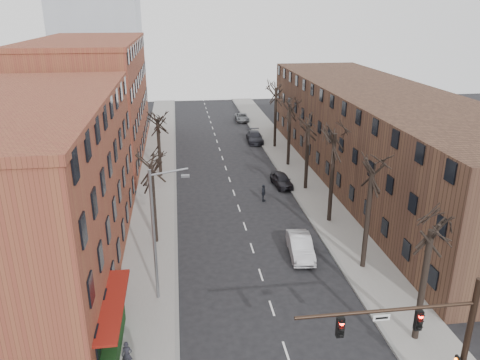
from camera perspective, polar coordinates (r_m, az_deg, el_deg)
name	(u,v)px	position (r m, az deg, el deg)	size (l,w,h in m)	color
sidewalk_left	(158,173)	(54.68, -10.01, 0.82)	(4.00, 90.00, 0.15)	gray
sidewalk_right	(293,167)	(56.23, 6.49, 1.55)	(4.00, 90.00, 0.15)	gray
building_left_near	(26,193)	(35.43, -24.63, -1.44)	(12.00, 26.00, 12.00)	brown
building_left_far	(92,101)	(62.50, -17.58, 9.21)	(12.00, 28.00, 14.00)	brown
building_right	(378,136)	(52.88, 16.49, 5.21)	(12.00, 50.00, 10.00)	#4E3324
awning_left	(117,342)	(29.17, -14.71, -18.60)	(1.20, 7.00, 0.15)	maroon
hedge	(113,345)	(28.01, -15.28, -18.84)	(0.80, 6.00, 1.00)	#133311
tree_right_a	(414,339)	(30.26, 20.50, -17.71)	(5.20, 5.20, 10.00)	black
tree_right_b	(362,268)	(36.19, 14.69, -10.28)	(5.20, 5.20, 10.80)	black
tree_right_c	(329,221)	(42.79, 10.76, -4.98)	(5.20, 5.20, 11.60)	black
tree_right_d	(305,189)	(49.81, 7.96, -1.11)	(5.20, 5.20, 10.00)	black
tree_right_e	(288,165)	(57.08, 5.86, 1.79)	(5.20, 5.20, 10.80)	black
tree_right_f	(275,147)	(64.53, 4.24, 4.02)	(5.20, 5.20, 11.60)	black
tree_left_a	(156,242)	(39.06, -10.17, -7.51)	(5.20, 5.20, 9.50)	black
tree_left_b	(161,177)	(53.75, -9.61, 0.42)	(5.20, 5.20, 9.50)	black
signal_mast_arm	(436,336)	(23.35, 22.78, -17.18)	(8.14, 0.30, 7.20)	black
streetlight	(156,230)	(29.64, -10.16, -6.04)	(2.45, 0.22, 9.03)	slate
silver_sedan	(300,246)	(36.52, 7.37, -8.03)	(1.65, 4.74, 1.56)	#B8BAC0
parked_car_near	(282,180)	(50.10, 5.10, 0.00)	(1.67, 4.15, 1.41)	black
parked_car_mid	(255,137)	(66.60, 1.81, 5.26)	(2.11, 5.18, 1.50)	#202129
parked_car_far	(242,117)	(79.35, 0.24, 7.64)	(2.12, 4.60, 1.28)	slate
pedestrian_a	(127,355)	(26.79, -13.60, -20.01)	(0.56, 0.36, 1.52)	black
pedestrian_crossing	(263,193)	(46.05, 2.87, -1.60)	(1.01, 0.42, 1.72)	black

